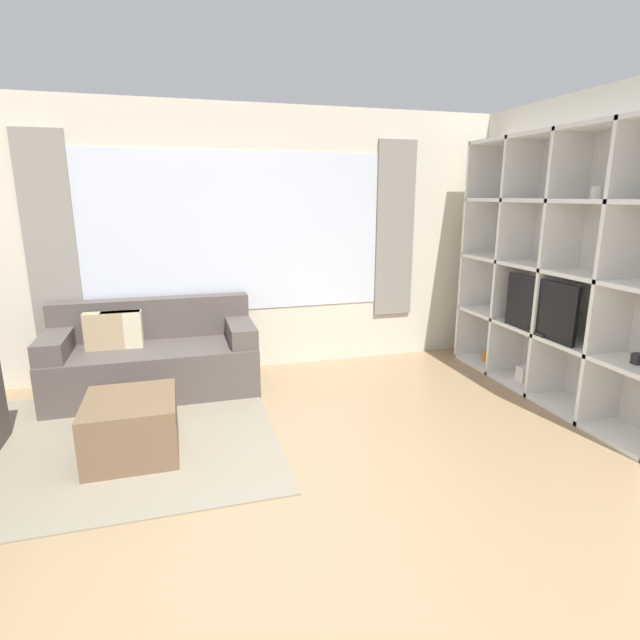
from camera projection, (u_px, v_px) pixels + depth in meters
name	position (u px, v px, depth m)	size (l,w,h in m)	color
ground_plane	(330.00, 579.00, 2.44)	(16.00, 16.00, 0.00)	#9E7F5B
wall_back	(238.00, 242.00, 5.13)	(6.87, 0.11, 2.70)	beige
wall_right	(589.00, 251.00, 4.37)	(0.07, 4.41, 2.70)	beige
area_rug	(77.00, 446.00, 3.71)	(2.92, 2.12, 0.01)	gray
shelving_unit	(562.00, 271.00, 4.41)	(0.43, 2.51, 2.37)	silver
couch_main	(153.00, 358.00, 4.71)	(1.86, 0.83, 0.85)	#564C47
ottoman	(132.00, 427.00, 3.56)	(0.62, 0.67, 0.43)	brown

